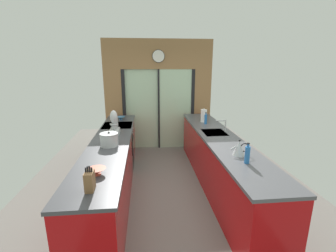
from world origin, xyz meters
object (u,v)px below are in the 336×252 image
soap_bottle_far (206,119)px  mixing_bowl_near (97,171)px  mixing_bowl_far (121,118)px  kettle (239,148)px  knife_block (90,181)px  oven_range (119,147)px  stock_pot (109,139)px  soap_bottle_near (247,155)px  paper_towel_roll (204,116)px  stand_mixer (114,125)px

soap_bottle_far → mixing_bowl_near: bearing=-130.0°
mixing_bowl_far → mixing_bowl_near: bearing=-90.0°
kettle → soap_bottle_far: soap_bottle_far is taller
knife_block → mixing_bowl_far: bearing=90.0°
mixing_bowl_near → kettle: (1.78, 0.40, 0.06)m
oven_range → mixing_bowl_far: (0.02, 0.48, 0.50)m
stock_pot → soap_bottle_near: size_ratio=1.03×
oven_range → soap_bottle_near: 2.80m
oven_range → paper_towel_roll: (1.80, 0.09, 0.60)m
stand_mixer → paper_towel_roll: (1.78, 0.68, -0.03)m
oven_range → soap_bottle_near: soap_bottle_near is taller
knife_block → stock_pot: (-0.00, 1.28, -0.00)m
soap_bottle_far → kettle: bearing=-89.9°
paper_towel_roll → kettle: bearing=-89.9°
oven_range → soap_bottle_near: size_ratio=3.50×
oven_range → knife_block: size_ratio=3.63×
stand_mixer → kettle: stand_mixer is taller
stand_mixer → stock_pot: bearing=-90.0°
kettle → oven_range: bearing=134.9°
oven_range → mixing_bowl_far: 0.69m
paper_towel_roll → stand_mixer: bearing=-159.0°
soap_bottle_near → mixing_bowl_far: bearing=125.0°
stock_pot → soap_bottle_near: (1.78, -0.82, 0.02)m
mixing_bowl_far → knife_block: bearing=-90.0°
mixing_bowl_far → stock_pot: size_ratio=0.73×
mixing_bowl_far → paper_towel_roll: 1.82m
knife_block → stock_pot: size_ratio=0.93×
mixing_bowl_far → soap_bottle_far: bearing=-17.3°
mixing_bowl_near → paper_towel_roll: 2.90m
paper_towel_roll → soap_bottle_near: bearing=-90.0°
mixing_bowl_far → soap_bottle_near: (1.78, -2.54, 0.07)m
mixing_bowl_far → soap_bottle_far: soap_bottle_far is taller
knife_block → paper_towel_roll: size_ratio=0.86×
oven_range → stock_pot: (0.02, -1.24, 0.56)m
mixing_bowl_far → knife_block: size_ratio=0.78×
stand_mixer → soap_bottle_near: bearing=-39.6°
mixing_bowl_near → kettle: bearing=12.5°
oven_range → soap_bottle_far: bearing=-2.6°
knife_block → paper_towel_roll: 3.16m
stock_pot → kettle: bearing=-17.5°
oven_range → paper_towel_roll: 1.90m
soap_bottle_far → paper_towel_roll: 0.17m
kettle → paper_towel_roll: (-0.00, 1.89, 0.03)m
knife_block → kettle: size_ratio=1.01×
soap_bottle_far → oven_range: bearing=177.4°
mixing_bowl_near → soap_bottle_near: 1.79m
mixing_bowl_near → knife_block: 0.33m
oven_range → soap_bottle_far: size_ratio=3.82×
oven_range → mixing_bowl_far: size_ratio=4.66×
knife_block → soap_bottle_near: 1.84m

